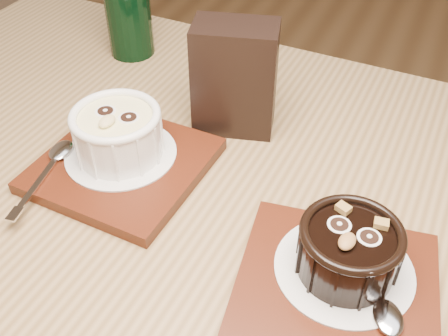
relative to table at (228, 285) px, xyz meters
The scene contains 9 objects.
table is the anchor object (origin of this frame).
tray_left 0.19m from the table, 165.15° to the left, with size 0.18×0.18×0.01m, color #4F1D0D.
doily_left 0.20m from the table, 162.84° to the left, with size 0.13×0.13×0.00m, color white.
ramekin_white 0.22m from the table, 162.86° to the left, with size 0.10×0.10×0.06m.
spoon_left 0.24m from the table, behind, with size 0.03×0.13×0.01m, color white, non-canonical shape.
tray_right 0.16m from the table, 15.44° to the right, with size 0.18×0.18×0.01m, color #4F1D0D.
doily_right 0.16m from the table, ahead, with size 0.13×0.13×0.00m, color white.
ramekin_dark 0.18m from the table, ahead, with size 0.09×0.09×0.06m.
condiment_stand 0.25m from the table, 111.32° to the left, with size 0.10×0.06×0.14m, color black.
Camera 1 is at (-0.05, -0.58, 1.16)m, focal length 42.00 mm.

